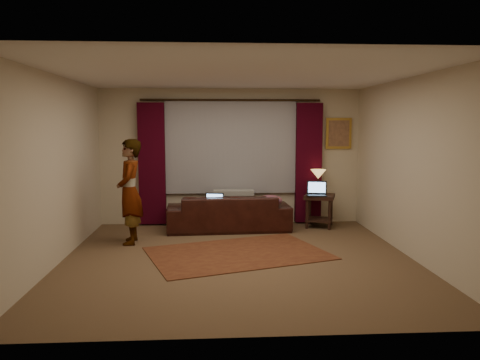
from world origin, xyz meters
name	(u,v)px	position (x,y,z in m)	size (l,w,h in m)	color
floor	(238,259)	(0.00, 0.00, -0.01)	(5.00, 5.00, 0.01)	brown
ceiling	(238,75)	(0.00, 0.00, 2.60)	(5.00, 5.00, 0.02)	silver
wall_back	(231,157)	(0.00, 2.50, 1.30)	(5.00, 0.02, 2.60)	beige
wall_front	(254,196)	(0.00, -2.50, 1.30)	(5.00, 0.02, 2.60)	beige
wall_left	(56,170)	(-2.50, 0.00, 1.30)	(0.02, 5.00, 2.60)	beige
wall_right	(412,168)	(2.50, 0.00, 1.30)	(0.02, 5.00, 2.60)	beige
sheer_curtain	(231,147)	(0.00, 2.44, 1.50)	(2.50, 0.05, 1.80)	#92929A
drape_left	(152,164)	(-1.50, 2.39, 1.18)	(0.50, 0.14, 2.30)	#350310
drape_right	(308,163)	(1.50, 2.39, 1.18)	(0.50, 0.14, 2.30)	#350310
curtain_rod	(231,100)	(0.00, 2.39, 2.38)	(0.04, 0.04, 3.40)	black
picture_frame	(339,133)	(2.10, 2.47, 1.75)	(0.50, 0.04, 0.60)	gold
sofa	(229,206)	(-0.07, 1.90, 0.45)	(2.22, 0.96, 0.90)	black
throw_blanket	(234,180)	(0.04, 2.14, 0.90)	(0.75, 0.30, 0.09)	gray
clothing_pile	(270,201)	(0.68, 1.79, 0.55)	(0.46, 0.35, 0.19)	#7E4454
laptop_sofa	(213,201)	(-0.35, 1.70, 0.57)	(0.33, 0.36, 0.24)	black
area_rug	(238,253)	(0.01, 0.28, 0.01)	(2.54, 1.69, 0.01)	brown
end_table	(319,211)	(1.65, 2.02, 0.31)	(0.53, 0.53, 0.62)	black
tiffany_lamp	(318,182)	(1.64, 2.14, 0.85)	(0.29, 0.29, 0.46)	olive
laptop_table	(317,189)	(1.56, 1.89, 0.75)	(0.36, 0.39, 0.26)	black
person	(130,192)	(-1.69, 1.00, 0.85)	(0.50, 0.50, 1.69)	gray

